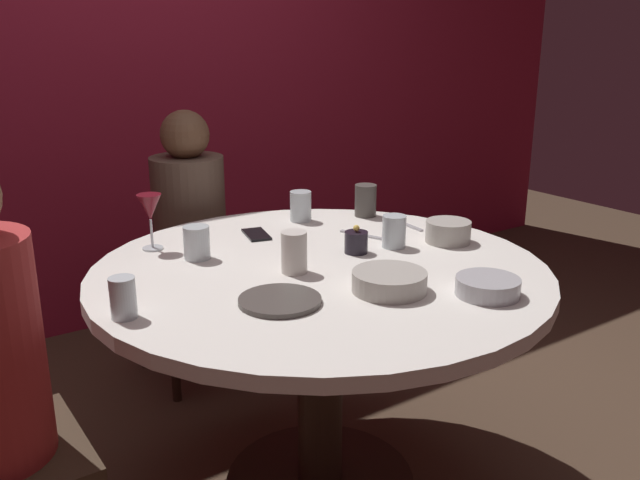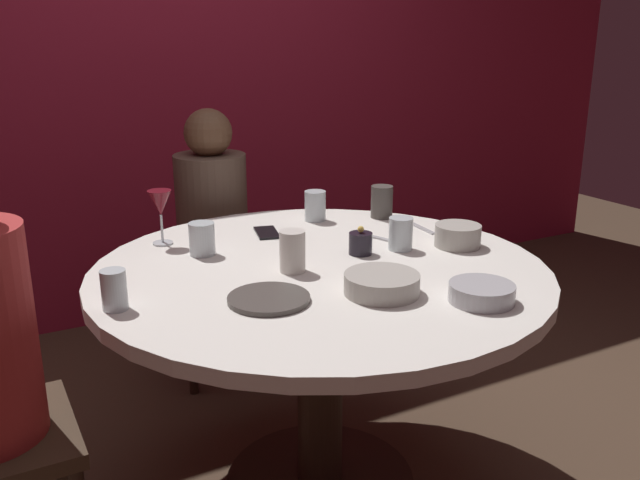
{
  "view_description": "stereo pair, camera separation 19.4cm",
  "coord_description": "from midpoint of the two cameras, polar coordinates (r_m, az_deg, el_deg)",
  "views": [
    {
      "loc": [
        -1.05,
        -1.53,
        1.4
      ],
      "look_at": [
        0.0,
        0.0,
        0.83
      ],
      "focal_mm": 38.08,
      "sensor_mm": 36.0,
      "label": 1
    },
    {
      "loc": [
        -0.89,
        -1.63,
        1.4
      ],
      "look_at": [
        0.0,
        0.0,
        0.83
      ],
      "focal_mm": 38.08,
      "sensor_mm": 36.0,
      "label": 2
    }
  ],
  "objects": [
    {
      "name": "cup_beside_wine",
      "position": [
        2.49,
        1.62,
        3.32
      ],
      "size": [
        0.08,
        0.08,
        0.12
      ],
      "primitive_type": "cylinder",
      "color": "#4C4742",
      "rests_on": "dining_table"
    },
    {
      "name": "bowl_small_white",
      "position": [
        2.21,
        8.25,
        0.67
      ],
      "size": [
        0.15,
        0.15,
        0.07
      ],
      "primitive_type": "cylinder",
      "color": "#B2ADA3",
      "rests_on": "dining_table"
    },
    {
      "name": "candle_holder",
      "position": [
        2.08,
        0.39,
        -0.21
      ],
      "size": [
        0.07,
        0.07,
        0.09
      ],
      "color": "black",
      "rests_on": "dining_table"
    },
    {
      "name": "fork_near_plate",
      "position": [
        2.39,
        4.92,
        1.28
      ],
      "size": [
        0.03,
        0.18,
        0.01
      ],
      "primitive_type": "cube",
      "rotation": [
        0.0,
        0.0,
        -0.08
      ],
      "color": "#B7B7BC",
      "rests_on": "dining_table"
    },
    {
      "name": "bowl_salad_center",
      "position": [
        1.78,
        2.74,
        -3.55
      ],
      "size": [
        0.2,
        0.2,
        0.05
      ],
      "primitive_type": "cylinder",
      "color": "#B2ADA3",
      "rests_on": "dining_table"
    },
    {
      "name": "cup_by_left_diner",
      "position": [
        1.7,
        -19.42,
        -4.66
      ],
      "size": [
        0.06,
        0.06,
        0.1
      ],
      "primitive_type": "cylinder",
      "color": "silver",
      "rests_on": "dining_table"
    },
    {
      "name": "dining_table",
      "position": [
        2.03,
        -2.76,
        -6.4
      ],
      "size": [
        1.33,
        1.33,
        0.75
      ],
      "color": "white",
      "rests_on": "ground"
    },
    {
      "name": "cup_center_front",
      "position": [
        1.91,
        -5.18,
        -1.04
      ],
      "size": [
        0.07,
        0.07,
        0.12
      ],
      "primitive_type": "cylinder",
      "color": "silver",
      "rests_on": "dining_table"
    },
    {
      "name": "cup_far_edge",
      "position": [
        2.13,
        3.66,
        0.69
      ],
      "size": [
        0.08,
        0.08,
        0.1
      ],
      "primitive_type": "cylinder",
      "color": "silver",
      "rests_on": "dining_table"
    },
    {
      "name": "seated_diner_back",
      "position": [
        2.78,
        -12.89,
        1.95
      ],
      "size": [
        0.4,
        0.4,
        1.11
      ],
      "rotation": [
        0.0,
        0.0,
        4.71
      ],
      "color": "#3F2D1E",
      "rests_on": "ground"
    },
    {
      "name": "bowl_serving_large",
      "position": [
        1.78,
        10.91,
        -3.92
      ],
      "size": [
        0.17,
        0.17,
        0.05
      ],
      "primitive_type": "cylinder",
      "color": "#B7B7BC",
      "rests_on": "dining_table"
    },
    {
      "name": "cup_near_candle",
      "position": [
        2.07,
        -12.99,
        -0.25
      ],
      "size": [
        0.08,
        0.08,
        0.1
      ],
      "primitive_type": "cylinder",
      "color": "silver",
      "rests_on": "dining_table"
    },
    {
      "name": "cup_by_right_diner",
      "position": [
        2.43,
        -3.93,
        2.82
      ],
      "size": [
        0.08,
        0.08,
        0.11
      ],
      "primitive_type": "cylinder",
      "color": "silver",
      "rests_on": "dining_table"
    },
    {
      "name": "back_wall",
      "position": [
        3.41,
        -18.6,
        14.62
      ],
      "size": [
        6.0,
        0.1,
        2.6
      ],
      "primitive_type": "cube",
      "color": "maroon",
      "rests_on": "ground"
    },
    {
      "name": "dinner_plate",
      "position": [
        1.72,
        -6.66,
        -5.14
      ],
      "size": [
        0.21,
        0.21,
        0.01
      ],
      "primitive_type": "cylinder",
      "color": "#4C4742",
      "rests_on": "dining_table"
    },
    {
      "name": "knife_near_plate",
      "position": [
        2.26,
        1.21,
        0.37
      ],
      "size": [
        0.08,
        0.17,
        0.01
      ],
      "primitive_type": "cube",
      "rotation": [
        0.0,
        0.0,
        0.35
      ],
      "color": "#B7B7BC",
      "rests_on": "dining_table"
    },
    {
      "name": "cell_phone",
      "position": [
        2.28,
        -7.89,
        0.42
      ],
      "size": [
        0.1,
        0.15,
        0.01
      ],
      "primitive_type": "cube",
      "rotation": [
        0.0,
        0.0,
        6.03
      ],
      "color": "black",
      "rests_on": "dining_table"
    },
    {
      "name": "wine_glass",
      "position": [
        2.18,
        -16.62,
        2.44
      ],
      "size": [
        0.08,
        0.08,
        0.18
      ],
      "color": "silver",
      "rests_on": "dining_table"
    }
  ]
}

